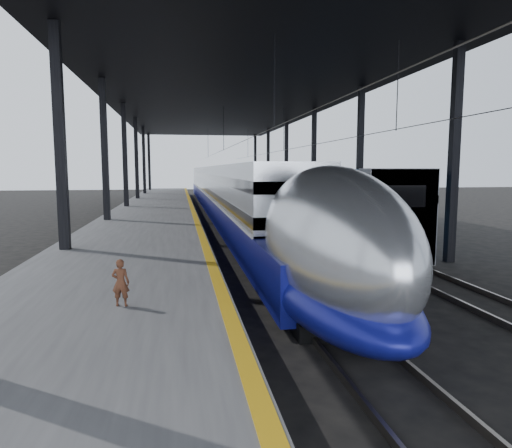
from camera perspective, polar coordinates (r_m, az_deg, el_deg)
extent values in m
plane|color=black|center=(13.11, -1.97, -10.45)|extent=(160.00, 160.00, 0.00)
cube|color=#4C4C4F|center=(32.64, -12.78, 0.68)|extent=(6.00, 80.00, 1.00)
cube|color=gold|center=(32.55, -7.87, 1.67)|extent=(0.30, 80.00, 0.01)
cube|color=slate|center=(32.77, -4.38, 0.12)|extent=(0.08, 80.00, 0.16)
cube|color=slate|center=(32.93, -1.89, 0.17)|extent=(0.08, 80.00, 0.16)
cube|color=slate|center=(33.58, 4.14, 0.28)|extent=(0.08, 80.00, 0.16)
cube|color=slate|center=(33.95, 6.50, 0.33)|extent=(0.08, 80.00, 0.16)
cube|color=black|center=(17.91, -23.24, 8.22)|extent=(0.35, 0.35, 9.00)
cube|color=black|center=(20.73, 23.51, 7.94)|extent=(0.35, 0.35, 9.00)
cube|color=black|center=(27.73, -18.36, 7.73)|extent=(0.35, 0.35, 9.00)
cube|color=black|center=(29.63, 12.85, 7.83)|extent=(0.35, 0.35, 9.00)
cube|color=black|center=(37.65, -16.05, 7.48)|extent=(0.35, 0.35, 9.00)
cube|color=black|center=(39.07, 7.22, 7.66)|extent=(0.35, 0.35, 9.00)
cube|color=black|center=(47.60, -14.70, 7.33)|extent=(0.35, 0.35, 9.00)
cube|color=black|center=(48.73, 3.81, 7.52)|extent=(0.35, 0.35, 9.00)
cube|color=black|center=(57.57, -13.82, 7.23)|extent=(0.35, 0.35, 9.00)
cube|color=black|center=(58.51, 1.53, 7.41)|extent=(0.35, 0.35, 9.00)
cube|color=black|center=(67.54, -13.20, 7.16)|extent=(0.35, 0.35, 9.00)
cube|color=black|center=(68.35, -0.10, 7.33)|extent=(0.35, 0.35, 9.00)
cube|color=black|center=(33.04, -3.42, 16.14)|extent=(18.00, 75.00, 0.45)
cylinder|color=slate|center=(32.66, -3.20, 9.63)|extent=(0.03, 74.00, 0.03)
cylinder|color=slate|center=(33.58, 5.43, 9.53)|extent=(0.03, 74.00, 0.03)
cube|color=silver|center=(42.47, -4.65, 4.53)|extent=(2.79, 57.00, 3.85)
cube|color=navy|center=(41.04, -4.46, 2.77)|extent=(2.87, 62.00, 1.49)
cube|color=silver|center=(42.49, -4.65, 3.95)|extent=(2.89, 57.00, 0.10)
cube|color=black|center=(42.44, -4.67, 6.03)|extent=(2.83, 57.00, 0.40)
cube|color=black|center=(42.47, -4.65, 4.53)|extent=(2.83, 57.00, 0.40)
ellipsoid|color=silver|center=(11.52, 8.99, -2.36)|extent=(2.79, 8.40, 3.85)
ellipsoid|color=navy|center=(11.75, 8.89, -7.70)|extent=(2.87, 8.40, 1.64)
ellipsoid|color=black|center=(9.02, 14.33, -0.09)|extent=(1.44, 2.20, 0.87)
cube|color=black|center=(11.96, 8.82, -11.24)|extent=(2.12, 2.60, 0.40)
cube|color=black|center=(33.19, -3.21, 0.42)|extent=(2.12, 2.60, 0.40)
cube|color=navy|center=(26.97, 9.16, 2.73)|extent=(2.81, 18.00, 3.81)
cube|color=#979AA0|center=(19.23, 17.19, 0.89)|extent=(2.86, 1.20, 3.87)
cube|color=black|center=(18.62, 18.14, 3.31)|extent=(1.71, 0.06, 0.85)
cube|color=maroon|center=(18.73, 17.99, -0.68)|extent=(1.20, 0.06, 0.55)
cube|color=#979AA0|center=(45.35, 1.43, 4.43)|extent=(2.81, 18.00, 3.81)
cube|color=#979AA0|center=(64.09, -1.82, 5.13)|extent=(2.81, 18.00, 3.81)
cube|color=black|center=(21.63, 14.17, -3.27)|extent=(2.21, 2.40, 0.36)
cube|color=black|center=(42.53, 2.20, 1.81)|extent=(2.21, 2.40, 0.36)
imported|color=#532C1B|center=(10.16, -16.57, -7.03)|extent=(0.40, 0.30, 1.02)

